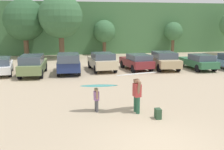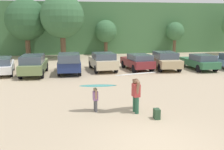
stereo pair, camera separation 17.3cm
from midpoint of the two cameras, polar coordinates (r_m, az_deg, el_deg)
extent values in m
plane|color=tan|center=(9.81, 9.99, -13.87)|extent=(120.00, 120.00, 0.00)
cube|color=#427042|center=(40.99, -5.40, 10.11)|extent=(108.00, 12.00, 6.75)
cylinder|color=brown|center=(33.11, -17.45, 5.62)|extent=(0.58, 0.58, 2.40)
sphere|color=#2D5633|center=(32.98, -17.79, 11.25)|extent=(4.83, 4.83, 4.83)
cylinder|color=brown|center=(31.23, -10.29, 5.96)|extent=(0.60, 0.60, 2.74)
sphere|color=#38663D|center=(31.11, -10.52, 12.34)|extent=(4.94, 4.94, 4.94)
cylinder|color=brown|center=(34.30, -1.19, 5.84)|extent=(0.46, 0.46, 1.84)
sphere|color=#38663D|center=(34.16, -1.21, 9.39)|extent=(2.83, 2.83, 2.83)
cylinder|color=brown|center=(36.76, 13.38, 6.00)|extent=(0.42, 0.42, 1.96)
sphere|color=#38663D|center=(36.64, 13.52, 9.13)|extent=(2.43, 2.43, 2.43)
cube|color=white|center=(23.31, -22.51, 1.63)|extent=(2.41, 4.68, 0.57)
cube|color=#3F4C5B|center=(22.79, -22.70, 2.79)|extent=(2.01, 2.82, 0.51)
cylinder|color=black|center=(24.75, -20.32, 1.63)|extent=(0.30, 0.64, 0.62)
cylinder|color=black|center=(21.84, -20.64, 0.41)|extent=(0.30, 0.64, 0.62)
cube|color=#6B7F4C|center=(22.13, -16.19, 1.84)|extent=(1.91, 4.77, 0.69)
cube|color=#3F4C5B|center=(21.48, -16.51, 3.29)|extent=(1.70, 2.64, 0.61)
cylinder|color=black|center=(23.83, -17.49, 1.57)|extent=(0.24, 0.71, 0.70)
cylinder|color=black|center=(23.61, -13.72, 1.68)|extent=(0.24, 0.71, 0.70)
cylinder|color=black|center=(20.82, -18.90, 0.14)|extent=(0.24, 0.71, 0.70)
cylinder|color=black|center=(20.57, -14.59, 0.26)|extent=(0.24, 0.71, 0.70)
cube|color=navy|center=(22.37, -8.95, 2.35)|extent=(1.86, 4.43, 0.75)
cube|color=#3F4C5B|center=(21.33, -9.00, 3.73)|extent=(1.69, 2.66, 0.59)
cylinder|color=black|center=(23.89, -10.86, 1.93)|extent=(0.23, 0.72, 0.72)
cylinder|color=black|center=(23.88, -6.98, 2.04)|extent=(0.23, 0.72, 0.72)
cylinder|color=black|center=(21.02, -11.12, 0.67)|extent=(0.23, 0.72, 0.72)
cylinder|color=black|center=(21.01, -6.71, 0.80)|extent=(0.23, 0.72, 0.72)
cube|color=beige|center=(23.26, -1.81, 2.74)|extent=(2.18, 4.33, 0.72)
cube|color=#3F4C5B|center=(22.73, -1.57, 4.11)|extent=(1.87, 2.28, 0.52)
cylinder|color=black|center=(24.51, -4.41, 2.29)|extent=(0.27, 0.70, 0.69)
cylinder|color=black|center=(24.84, -0.60, 2.44)|extent=(0.27, 0.70, 0.69)
cylinder|color=black|center=(21.81, -3.17, 1.20)|extent=(0.27, 0.70, 0.69)
cylinder|color=black|center=(22.19, 1.08, 1.38)|extent=(0.27, 0.70, 0.69)
cube|color=maroon|center=(23.65, 5.60, 2.71)|extent=(2.30, 4.17, 0.63)
cube|color=#3F4C5B|center=(22.97, 6.26, 3.83)|extent=(1.90, 2.26, 0.47)
cylinder|color=black|center=(24.60, 2.68, 2.35)|extent=(0.31, 0.71, 0.69)
cylinder|color=black|center=(25.19, 6.10, 2.51)|extent=(0.31, 0.71, 0.69)
cylinder|color=black|center=(22.20, 5.00, 1.35)|extent=(0.31, 0.71, 0.69)
cylinder|color=black|center=(22.85, 8.71, 1.55)|extent=(0.31, 0.71, 0.69)
cube|color=tan|center=(24.39, 11.36, 2.88)|extent=(2.05, 4.61, 0.66)
cube|color=#3F4C5B|center=(24.10, 11.59, 4.22)|extent=(1.81, 2.37, 0.55)
cylinder|color=black|center=(25.61, 8.47, 2.62)|extent=(0.25, 0.72, 0.72)
cylinder|color=black|center=(26.11, 12.04, 2.66)|extent=(0.25, 0.72, 0.72)
cylinder|color=black|center=(22.78, 10.52, 1.49)|extent=(0.25, 0.72, 0.72)
cylinder|color=black|center=(23.35, 14.46, 1.56)|extent=(0.25, 0.72, 0.72)
cube|color=#2D6642|center=(25.02, 18.31, 2.55)|extent=(1.94, 4.30, 0.56)
cube|color=#3F4C5B|center=(24.41, 19.15, 3.56)|extent=(1.70, 2.05, 0.51)
cylinder|color=black|center=(25.89, 15.21, 2.37)|extent=(0.25, 0.67, 0.66)
cylinder|color=black|center=(26.65, 18.21, 2.45)|extent=(0.25, 0.67, 0.66)
cylinder|color=black|center=(23.49, 18.33, 1.32)|extent=(0.25, 0.67, 0.66)
cylinder|color=black|center=(24.32, 21.52, 1.43)|extent=(0.25, 0.67, 0.66)
cylinder|color=black|center=(27.05, 20.26, 2.42)|extent=(0.29, 0.66, 0.64)
cylinder|color=black|center=(28.06, 22.98, 2.52)|extent=(0.29, 0.66, 0.64)
cylinder|color=#26593F|center=(12.33, 5.77, -6.52)|extent=(0.18, 0.18, 0.78)
cylinder|color=#26593F|center=(12.57, 5.30, -6.16)|extent=(0.18, 0.18, 0.78)
cube|color=#B23838|center=(12.26, 5.59, -3.28)|extent=(0.34, 0.43, 0.60)
sphere|color=#8C664C|center=(12.16, 5.63, -1.35)|extent=(0.25, 0.25, 0.25)
cylinder|color=#8C664C|center=(12.02, 5.99, -2.80)|extent=(0.17, 0.32, 0.64)
cylinder|color=#8C664C|center=(12.42, 5.23, -2.34)|extent=(0.17, 0.33, 0.64)
cylinder|color=#4C4C51|center=(12.50, -3.06, -6.76)|extent=(0.13, 0.13, 0.55)
cylinder|color=#4C4C51|center=(12.69, -3.26, -6.49)|extent=(0.13, 0.13, 0.55)
cube|color=#9966A5|center=(12.45, -3.19, -4.48)|extent=(0.24, 0.31, 0.42)
sphere|color=tan|center=(12.38, -3.20, -3.14)|extent=(0.18, 0.18, 0.18)
cylinder|color=tan|center=(12.28, -3.03, -4.17)|extent=(0.11, 0.11, 0.45)
cylinder|color=tan|center=(12.57, -3.35, -3.81)|extent=(0.13, 0.29, 0.44)
ellipsoid|color=white|center=(12.25, 5.63, 0.25)|extent=(2.24, 1.12, 0.18)
ellipsoid|color=teal|center=(12.28, -2.63, -2.30)|extent=(1.78, 0.66, 0.09)
cube|color=#2D4C33|center=(11.85, 10.02, -8.22)|extent=(0.24, 0.34, 0.45)
camera|label=1|loc=(0.09, -89.70, 0.06)|focal=42.53mm
camera|label=2|loc=(0.09, 90.30, -0.06)|focal=42.53mm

